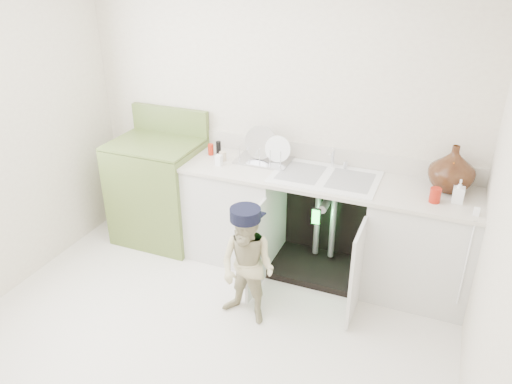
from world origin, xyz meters
TOP-DOWN VIEW (x-y plane):
  - ground at (0.00, 0.00)m, footprint 3.50×3.50m
  - room_shell at (0.00, 0.00)m, footprint 6.00×5.50m
  - counter_run at (0.59, 1.21)m, footprint 2.44×1.02m
  - avocado_stove at (-1.03, 1.18)m, footprint 0.79×0.65m
  - repair_worker at (0.21, 0.38)m, footprint 0.65×0.69m

SIDE VIEW (x-z plane):
  - ground at x=0.00m, z-range 0.00..0.00m
  - repair_worker at x=0.21m, z-range 0.01..0.94m
  - counter_run at x=0.59m, z-range -0.15..1.11m
  - avocado_stove at x=-1.03m, z-range -0.11..1.12m
  - room_shell at x=0.00m, z-range 0.62..1.88m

